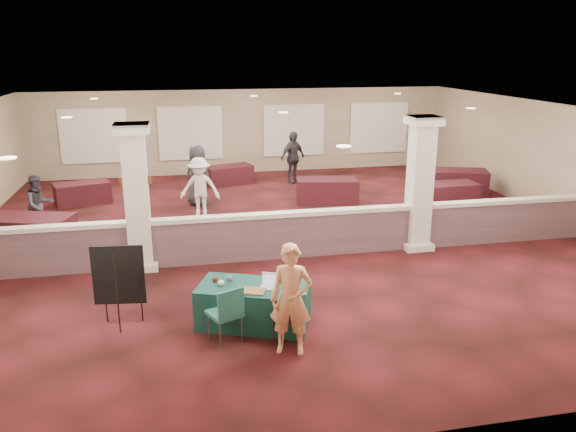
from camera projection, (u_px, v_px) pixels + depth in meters
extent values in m
plane|color=#491216|center=(283.00, 236.00, 14.57)|extent=(16.00, 16.00, 0.00)
cube|color=#7E6E57|center=(243.00, 132.00, 21.62)|extent=(16.00, 0.04, 3.20)
cube|color=#7E6E57|center=(415.00, 321.00, 6.61)|extent=(16.00, 0.04, 3.20)
cube|color=#7E6E57|center=(564.00, 163.00, 15.66)|extent=(0.04, 16.00, 3.20)
cube|color=silver|center=(283.00, 112.00, 13.65)|extent=(16.00, 16.00, 0.02)
cube|color=#513740|center=(296.00, 236.00, 13.02)|extent=(15.60, 0.20, 1.00)
cube|color=beige|center=(296.00, 213.00, 12.87)|extent=(15.60, 0.28, 0.10)
cube|color=silver|center=(137.00, 198.00, 12.03)|extent=(0.50, 0.50, 3.20)
cube|color=silver|center=(142.00, 264.00, 12.47)|extent=(0.70, 0.70, 0.16)
cube|color=silver|center=(131.00, 128.00, 11.60)|extent=(0.72, 0.72, 0.20)
cube|color=silver|center=(420.00, 184.00, 13.29)|extent=(0.50, 0.50, 3.20)
cube|color=silver|center=(415.00, 244.00, 13.72)|extent=(0.70, 0.70, 0.16)
cube|color=silver|center=(424.00, 120.00, 12.86)|extent=(0.72, 0.72, 0.20)
cylinder|color=brown|center=(122.00, 181.00, 11.86)|extent=(0.12, 0.12, 0.18)
cylinder|color=white|center=(122.00, 181.00, 11.86)|extent=(0.09, 0.09, 0.10)
cylinder|color=brown|center=(149.00, 179.00, 11.97)|extent=(0.12, 0.12, 0.18)
cylinder|color=white|center=(149.00, 179.00, 11.97)|extent=(0.09, 0.09, 0.10)
cube|color=#0F3935|center=(254.00, 305.00, 9.84)|extent=(2.13, 1.58, 0.73)
cube|color=#1E594A|center=(287.00, 318.00, 9.20)|extent=(0.55, 0.55, 0.06)
cube|color=#1E594A|center=(293.00, 309.00, 8.95)|extent=(0.44, 0.15, 0.44)
cylinder|color=slate|center=(281.00, 338.00, 9.03)|extent=(0.03, 0.03, 0.42)
cylinder|color=slate|center=(303.00, 333.00, 9.18)|extent=(0.03, 0.03, 0.42)
cylinder|color=slate|center=(272.00, 328.00, 9.36)|extent=(0.03, 0.03, 0.42)
cylinder|color=slate|center=(293.00, 324.00, 9.51)|extent=(0.03, 0.03, 0.42)
cube|color=#1E594A|center=(225.00, 313.00, 9.28)|extent=(0.65, 0.65, 0.06)
cube|color=#1E594A|center=(231.00, 304.00, 9.03)|extent=(0.45, 0.24, 0.47)
cylinder|color=slate|center=(220.00, 336.00, 9.08)|extent=(0.03, 0.03, 0.45)
cylinder|color=slate|center=(242.00, 329.00, 9.31)|extent=(0.03, 0.03, 0.45)
cylinder|color=slate|center=(209.00, 326.00, 9.40)|extent=(0.03, 0.03, 0.45)
cylinder|color=slate|center=(230.00, 319.00, 9.62)|extent=(0.03, 0.03, 0.45)
cube|color=black|center=(118.00, 275.00, 9.58)|extent=(0.88, 0.16, 1.06)
cylinder|color=black|center=(104.00, 285.00, 9.82)|extent=(0.03, 0.03, 1.41)
cylinder|color=black|center=(140.00, 284.00, 9.86)|extent=(0.03, 0.03, 1.41)
cylinder|color=black|center=(117.00, 295.00, 9.44)|extent=(0.03, 0.03, 1.41)
imported|color=#EE9167|center=(291.00, 300.00, 8.79)|extent=(0.76, 0.62, 1.82)
cube|color=black|center=(30.00, 233.00, 13.54)|extent=(2.22, 1.58, 0.82)
cube|color=black|center=(327.00, 191.00, 17.67)|extent=(2.01, 1.25, 0.76)
cube|color=black|center=(448.00, 194.00, 17.29)|extent=(1.81, 0.97, 0.72)
cube|color=black|center=(83.00, 193.00, 17.58)|extent=(1.80, 1.28, 0.66)
cube|color=black|center=(229.00, 175.00, 20.09)|extent=(1.79, 1.24, 0.66)
cube|color=black|center=(456.00, 182.00, 18.72)|extent=(2.22, 1.61, 0.81)
imported|color=black|center=(40.00, 205.00, 14.49)|extent=(0.86, 0.80, 1.59)
imported|color=silver|center=(200.00, 188.00, 15.95)|extent=(1.21, 0.78, 1.75)
imported|color=black|center=(293.00, 158.00, 20.08)|extent=(1.20, 1.02, 1.86)
imported|color=black|center=(198.00, 176.00, 17.21)|extent=(1.03, 0.96, 1.87)
cube|color=silver|center=(270.00, 288.00, 9.63)|extent=(0.39, 0.34, 0.02)
cube|color=silver|center=(271.00, 279.00, 9.71)|extent=(0.31, 0.13, 0.22)
cube|color=silver|center=(271.00, 279.00, 9.71)|extent=(0.28, 0.11, 0.19)
cube|color=#AB611B|center=(253.00, 291.00, 9.48)|extent=(0.48, 0.43, 0.03)
sphere|color=beige|center=(221.00, 283.00, 9.71)|extent=(0.11, 0.11, 0.11)
sphere|color=#5A121B|center=(215.00, 279.00, 9.88)|extent=(0.10, 0.10, 0.10)
sphere|color=#525257|center=(230.00, 279.00, 9.90)|extent=(0.10, 0.10, 0.10)
cube|color=red|center=(288.00, 295.00, 9.36)|extent=(0.12, 0.07, 0.01)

